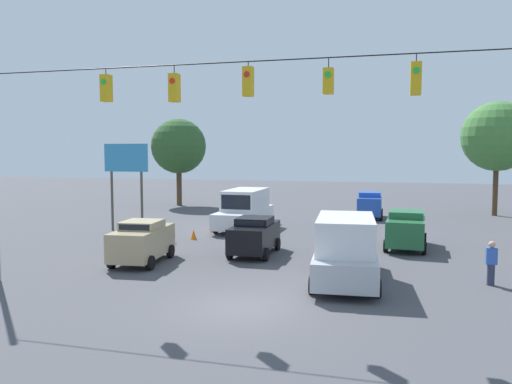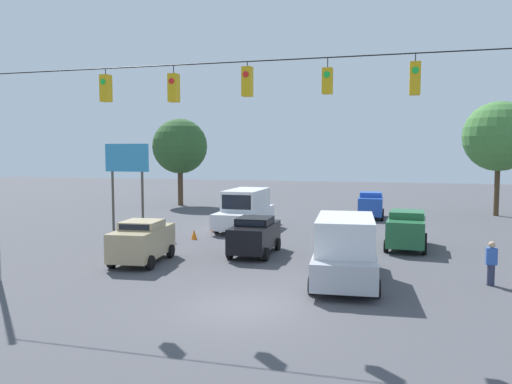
% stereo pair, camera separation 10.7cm
% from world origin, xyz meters
% --- Properties ---
extents(ground_plane, '(140.00, 140.00, 0.00)m').
position_xyz_m(ground_plane, '(0.00, 0.00, 0.00)').
color(ground_plane, '#47474C').
extents(overhead_signal_span, '(20.99, 0.38, 8.60)m').
position_xyz_m(overhead_signal_span, '(0.02, -0.78, 5.75)').
color(overhead_signal_span, '#939399').
rests_on(overhead_signal_span, ground_plane).
extents(sedan_black_withflow_mid, '(2.04, 4.13, 1.88)m').
position_xyz_m(sedan_black_withflow_mid, '(1.86, -8.43, 0.98)').
color(sedan_black_withflow_mid, black).
rests_on(sedan_black_withflow_mid, ground_plane).
extents(sedan_green_oncoming_far, '(2.31, 4.56, 2.01)m').
position_xyz_m(sedan_green_oncoming_far, '(-5.52, -12.15, 1.05)').
color(sedan_green_oncoming_far, '#236038').
rests_on(sedan_green_oncoming_far, ground_plane).
extents(box_truck_white_withflow_far, '(2.65, 6.83, 2.62)m').
position_xyz_m(box_truck_white_withflow_far, '(4.72, -16.37, 1.31)').
color(box_truck_white_withflow_far, silver).
rests_on(box_truck_white_withflow_far, ground_plane).
extents(sedan_tan_parked_shoulder, '(2.31, 4.11, 1.97)m').
position_xyz_m(sedan_tan_parked_shoulder, '(6.41, -5.25, 1.02)').
color(sedan_tan_parked_shoulder, tan).
rests_on(sedan_tan_parked_shoulder, ground_plane).
extents(sedan_blue_oncoming_deep, '(2.00, 3.86, 2.03)m').
position_xyz_m(sedan_blue_oncoming_deep, '(-3.15, -23.87, 1.05)').
color(sedan_blue_oncoming_deep, '#234CB2').
rests_on(sedan_blue_oncoming_deep, ground_plane).
extents(box_truck_silver_crossing_near, '(2.91, 6.39, 2.63)m').
position_xyz_m(box_truck_silver_crossing_near, '(-2.99, -4.25, 1.31)').
color(box_truck_silver_crossing_near, '#A8AAB2').
rests_on(box_truck_silver_crossing_near, ground_plane).
extents(traffic_cone_nearest, '(0.37, 0.37, 0.58)m').
position_xyz_m(traffic_cone_nearest, '(6.34, -5.57, 0.29)').
color(traffic_cone_nearest, orange).
rests_on(traffic_cone_nearest, ground_plane).
extents(traffic_cone_second, '(0.37, 0.37, 0.58)m').
position_xyz_m(traffic_cone_second, '(6.50, -8.65, 0.29)').
color(traffic_cone_second, orange).
rests_on(traffic_cone_second, ground_plane).
extents(traffic_cone_third, '(0.37, 0.37, 0.58)m').
position_xyz_m(traffic_cone_third, '(6.47, -11.64, 0.29)').
color(traffic_cone_third, orange).
rests_on(traffic_cone_third, ground_plane).
extents(traffic_cone_fourth, '(0.37, 0.37, 0.58)m').
position_xyz_m(traffic_cone_fourth, '(6.29, -14.45, 0.29)').
color(traffic_cone_fourth, orange).
rests_on(traffic_cone_fourth, ground_plane).
extents(traffic_cone_fifth, '(0.37, 0.37, 0.58)m').
position_xyz_m(traffic_cone_fifth, '(6.47, -17.68, 0.29)').
color(traffic_cone_fifth, orange).
rests_on(traffic_cone_fifth, ground_plane).
extents(traffic_cone_farthest, '(0.37, 0.37, 0.58)m').
position_xyz_m(traffic_cone_farthest, '(6.48, -20.33, 0.29)').
color(traffic_cone_farthest, orange).
rests_on(traffic_cone_farthest, ground_plane).
extents(roadside_billboard, '(3.05, 0.16, 5.65)m').
position_xyz_m(roadside_billboard, '(11.77, -13.34, 4.10)').
color(roadside_billboard, '#4C473D').
rests_on(roadside_billboard, ground_plane).
extents(pedestrian, '(0.40, 0.28, 1.72)m').
position_xyz_m(pedestrian, '(-8.48, -5.25, 0.87)').
color(pedestrian, '#2D334C').
rests_on(pedestrian, ground_plane).
extents(tree_horizon_left, '(5.20, 5.20, 8.26)m').
position_xyz_m(tree_horizon_left, '(14.86, -28.59, 5.63)').
color(tree_horizon_left, '#4C3823').
rests_on(tree_horizon_left, ground_plane).
extents(tree_horizon_right, '(5.54, 5.54, 9.13)m').
position_xyz_m(tree_horizon_right, '(-12.81, -28.10, 6.34)').
color(tree_horizon_right, '#4C3823').
rests_on(tree_horizon_right, ground_plane).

